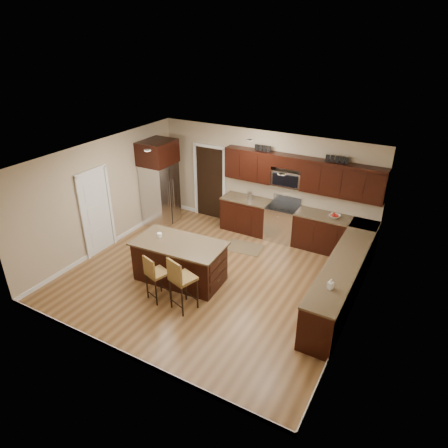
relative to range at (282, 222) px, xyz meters
The scene contains 22 objects.
floor 2.59m from the range, 105.51° to the right, with size 6.00×6.00×0.00m, color brown.
ceiling 3.38m from the range, 105.51° to the right, with size 6.00×6.00×0.00m, color silver.
wall_back 1.15m from the range, 156.28° to the left, with size 6.00×6.00×0.00m, color tan.
wall_left 4.51m from the range, 146.33° to the right, with size 5.50×5.50×0.00m, color tan.
wall_right 3.49m from the range, 46.57° to the right, with size 5.50×5.50×0.00m, color tan.
base_cabinets 1.58m from the range, 39.46° to the right, with size 4.02×3.96×0.92m.
upper_cabinets 1.42m from the range, 20.23° to the left, with size 4.00×0.33×0.80m.
range is the anchor object (origin of this frame).
microwave 1.16m from the range, 90.00° to the left, with size 0.76×0.31×0.40m, color silver.
doorway 2.41m from the range, behind, with size 0.85×0.03×2.06m, color black.
pantry_door 4.61m from the range, 143.07° to the right, with size 0.03×0.80×2.04m, color white.
letter_decor 1.84m from the range, 31.31° to the left, with size 2.20×0.03×0.15m, color black, non-canonical shape.
island 3.09m from the range, 113.35° to the right, with size 2.01×1.15×0.92m.
stool_mid 3.88m from the range, 108.58° to the right, with size 0.48×0.48×1.02m.
stool_right 3.74m from the range, 99.37° to the right, with size 0.54×0.54×1.15m.
refrigerator 3.46m from the range, 167.12° to the right, with size 0.79×0.93×2.35m.
floor_mat 1.21m from the range, 124.84° to the right, with size 0.93×0.62×0.01m, color brown.
fruit_bowl 1.39m from the range, ahead, with size 0.26×0.26×0.06m, color silver.
soap_bottle 3.57m from the range, 55.05° to the right, with size 0.09×0.09×0.20m, color #B2B2B2.
canister_tall 1.09m from the range, behind, with size 0.12×0.12×0.19m, color silver.
canister_short 1.04m from the range, behind, with size 0.11×0.11×0.14m, color silver.
island_jar 3.36m from the range, 121.30° to the right, with size 0.10×0.10×0.10m, color white.
Camera 1 is at (3.88, -6.32, 5.04)m, focal length 32.00 mm.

